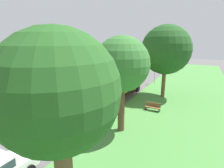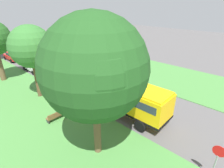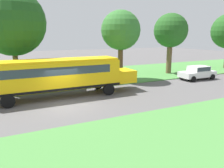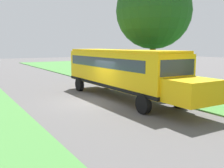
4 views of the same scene
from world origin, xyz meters
name	(u,v)px [view 3 (image 3 of 4)]	position (x,y,z in m)	size (l,w,h in m)	color
ground_plane	(67,105)	(0.00, 0.00, 0.00)	(120.00, 120.00, 0.00)	#565454
grass_verge	(45,80)	(-10.00, 0.00, 0.04)	(12.00, 80.00, 0.08)	#47843D
school_bus	(59,74)	(-2.32, 0.04, 1.92)	(2.85, 12.42, 3.16)	yellow
car_white_nearest	(198,72)	(-2.80, 16.21, 0.88)	(2.02, 4.40, 1.56)	silver
oak_tree_beside_bus	(9,22)	(-7.47, -3.17, 6.25)	(6.19, 6.19, 9.32)	brown
oak_tree_roadside_mid	(120,31)	(-6.10, 7.69, 5.54)	(4.30, 4.30, 7.75)	brown
oak_tree_far_end	(171,31)	(-7.38, 15.84, 5.53)	(4.35, 4.35, 7.84)	brown
park_bench	(71,78)	(-7.41, 2.39, 0.47)	(1.62, 0.56, 0.92)	brown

